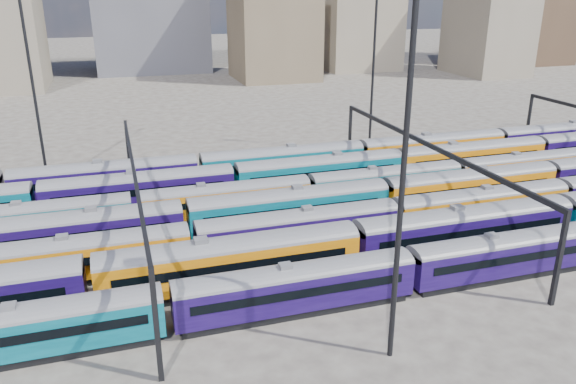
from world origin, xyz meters
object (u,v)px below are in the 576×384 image
object	(u,v)px
rake_0	(409,266)
rake_1	(231,257)
rake_2	(394,214)
mast_2	(404,157)

from	to	relation	value
rake_0	rake_1	bearing A→B (deg)	159.64
rake_0	rake_1	xyz separation A→B (m)	(-13.47, 5.00, 0.37)
rake_0	rake_2	world-z (taller)	rake_2
rake_2	rake_0	bearing A→B (deg)	-111.14
rake_2	mast_2	distance (m)	22.38
rake_0	mast_2	size ratio (longest dim) A/B	4.45
rake_0	mast_2	world-z (taller)	mast_2
rake_0	rake_2	size ratio (longest dim) A/B	0.97
rake_2	mast_2	bearing A→B (deg)	-117.95
rake_0	mast_2	bearing A→B (deg)	-126.35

